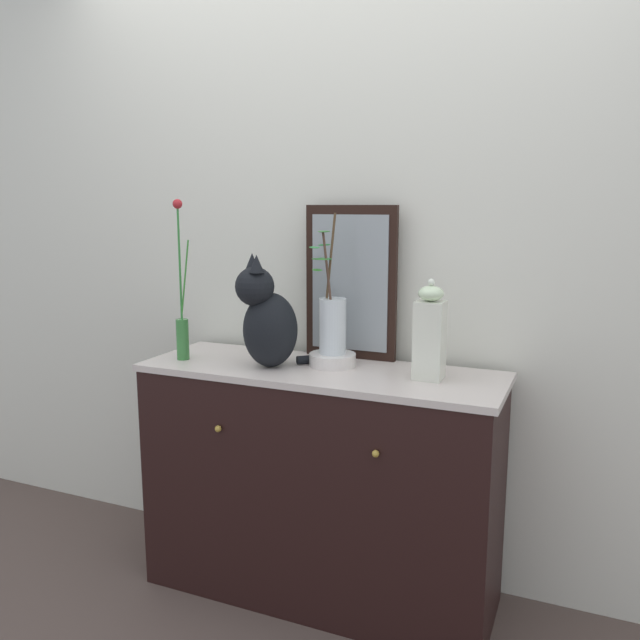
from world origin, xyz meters
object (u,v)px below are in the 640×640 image
at_px(vase_slim_green, 182,320).
at_px(cat_sitting, 267,320).
at_px(mirror_leaning, 351,283).
at_px(sideboard, 320,483).
at_px(bowl_porcelain, 333,360).
at_px(jar_lidded_porcelain, 430,334).
at_px(vase_glass_clear, 332,322).

bearing_deg(vase_slim_green, cat_sitting, 4.15).
relative_size(mirror_leaning, vase_slim_green, 0.96).
xyz_separation_m(sideboard, cat_sitting, (-0.19, -0.05, 0.62)).
height_order(cat_sitting, bowl_porcelain, cat_sitting).
distance_m(mirror_leaning, jar_lidded_porcelain, 0.43).
relative_size(bowl_porcelain, jar_lidded_porcelain, 0.50).
bearing_deg(vase_slim_green, sideboard, 8.19).
bearing_deg(mirror_leaning, sideboard, -101.09).
bearing_deg(cat_sitting, jar_lidded_porcelain, 6.83).
bearing_deg(cat_sitting, vase_slim_green, -175.85).
bearing_deg(bowl_porcelain, vase_slim_green, -166.87).
height_order(cat_sitting, vase_slim_green, vase_slim_green).
bearing_deg(jar_lidded_porcelain, cat_sitting, -173.17).
distance_m(sideboard, bowl_porcelain, 0.47).
bearing_deg(bowl_porcelain, mirror_leaning, 85.00).
bearing_deg(vase_slim_green, bowl_porcelain, 13.13).
distance_m(cat_sitting, bowl_porcelain, 0.28).
relative_size(sideboard, cat_sitting, 3.20).
bearing_deg(jar_lidded_porcelain, vase_glass_clear, 174.44).
height_order(vase_glass_clear, jar_lidded_porcelain, vase_glass_clear).
bearing_deg(vase_slim_green, vase_glass_clear, 13.11).
distance_m(cat_sitting, vase_glass_clear, 0.24).
bearing_deg(jar_lidded_porcelain, vase_slim_green, -174.18).
bearing_deg(sideboard, vase_slim_green, -171.81).
relative_size(bowl_porcelain, vase_glass_clear, 0.34).
height_order(sideboard, jar_lidded_porcelain, jar_lidded_porcelain).
xyz_separation_m(vase_slim_green, bowl_porcelain, (0.57, 0.13, -0.13)).
distance_m(mirror_leaning, vase_glass_clear, 0.20).
bearing_deg(vase_glass_clear, vase_slim_green, -166.89).
relative_size(sideboard, bowl_porcelain, 7.71).
bearing_deg(vase_slim_green, jar_lidded_porcelain, 5.82).
bearing_deg(mirror_leaning, bowl_porcelain, -95.00).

